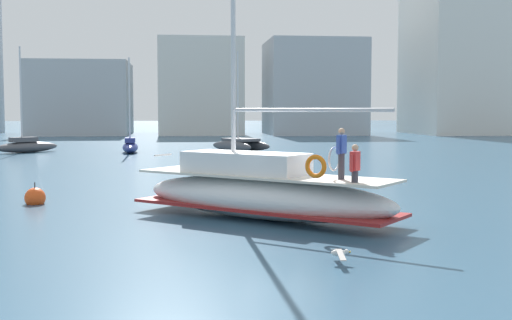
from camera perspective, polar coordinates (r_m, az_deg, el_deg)
ground_plane at (r=22.23m, az=2.17°, el=-4.96°), size 400.00×400.00×0.00m
main_sailboat at (r=21.83m, az=0.43°, el=-2.73°), size 8.85×8.07×12.74m
moored_sloop_near at (r=56.59m, az=-10.85°, el=1.22°), size 1.58×5.49×7.96m
moored_sloop_far at (r=58.95m, az=-19.28°, el=1.21°), size 5.12×4.71×8.90m
moored_catamaran at (r=58.02m, az=-1.34°, el=1.44°), size 5.18×6.04×8.74m
seagull at (r=15.64m, az=7.22°, el=-7.97°), size 0.47×1.23×0.18m
mooring_buoy at (r=26.60m, az=-18.61°, el=-3.13°), size 0.79×0.79×1.00m
waterfront_buildings at (r=97.99m, az=-3.47°, el=7.91°), size 84.67×20.42×25.50m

